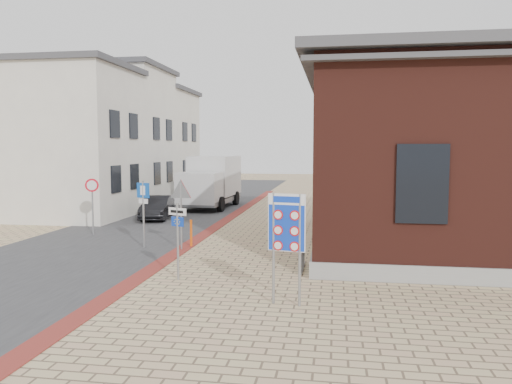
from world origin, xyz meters
The scene contains 16 objects.
ground centered at (0.00, 0.00, 0.00)m, with size 120.00×120.00×0.00m, color tan.
road_strip centered at (-5.50, 15.00, 0.01)m, with size 7.00×60.00×0.02m, color #38383A.
curb_strip centered at (-2.00, 10.00, 0.01)m, with size 0.60×40.00×0.02m, color maroon.
brick_building centered at (8.99, 7.00, 3.49)m, with size 13.00×13.00×6.80m.
townhouse_near centered at (-10.99, 12.00, 4.17)m, with size 7.40×6.40×8.30m.
townhouse_mid centered at (-10.99, 18.00, 4.57)m, with size 7.40×6.40×9.10m.
townhouse_far centered at (-10.99, 24.00, 4.17)m, with size 7.40×6.40×8.30m.
bike_rack centered at (2.65, 2.20, 0.26)m, with size 0.08×1.80×0.60m.
sedan centered at (-5.76, 12.06, 0.62)m, with size 1.30×3.74×1.23m, color black.
box_truck centered at (-4.17, 17.58, 1.69)m, with size 2.91×6.36×3.26m.
border_sign centered at (2.50, -1.50, 1.94)m, with size 0.92×0.21×2.71m.
essen_sign centered at (-0.80, 0.30, 1.45)m, with size 0.58×0.24×2.22m.
parking_sign centered at (-3.50, 4.50, 1.75)m, with size 0.55×0.21×2.56m.
yield_sign centered at (-2.00, 4.40, 1.98)m, with size 0.92×0.11×2.58m.
speed_sign centered at (-6.81, 6.94, 1.66)m, with size 0.56×0.20×2.47m.
bollard centered at (-1.80, 5.00, 0.52)m, with size 0.09×0.09×1.05m, color #E4550C.
Camera 1 is at (3.63, -13.27, 3.78)m, focal length 35.00 mm.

